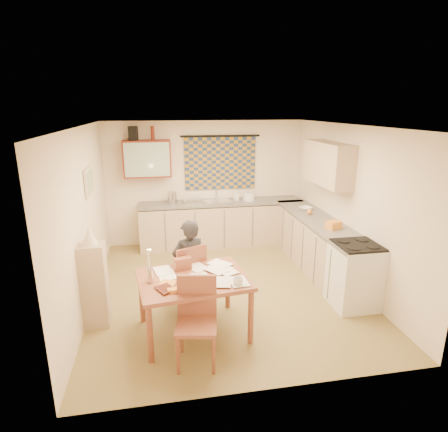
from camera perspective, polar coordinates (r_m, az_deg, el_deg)
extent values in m
cube|color=olive|center=(6.03, 0.24, -11.01)|extent=(4.00, 4.50, 0.02)
cube|color=white|center=(5.36, 0.27, 13.67)|extent=(4.00, 4.50, 0.02)
cube|color=#F1DEC4|center=(7.74, -2.80, 5.06)|extent=(4.00, 0.02, 2.50)
cube|color=#F1DEC4|center=(3.50, 7.09, -9.31)|extent=(4.00, 0.02, 2.50)
cube|color=#F1DEC4|center=(5.58, -20.51, -0.43)|extent=(0.02, 4.50, 2.50)
cube|color=#F1DEC4|center=(6.24, 18.73, 1.46)|extent=(0.02, 4.50, 2.50)
cube|color=navy|center=(7.68, -0.56, 8.02)|extent=(1.45, 0.03, 1.05)
cylinder|color=black|center=(7.60, -0.55, 12.10)|extent=(1.60, 0.04, 0.04)
cube|color=#5D1A0E|center=(7.41, -11.62, 8.56)|extent=(0.90, 0.34, 0.70)
cube|color=#99B2A5|center=(7.24, -11.64, 8.39)|extent=(0.84, 0.02, 0.64)
cube|color=tan|center=(6.52, 15.51, 7.73)|extent=(0.34, 1.30, 0.70)
cube|color=beige|center=(5.85, -19.91, 4.93)|extent=(0.04, 0.50, 0.40)
cube|color=beige|center=(5.85, -19.67, 4.94)|extent=(0.01, 0.42, 0.32)
cube|color=tan|center=(7.69, -0.35, -1.31)|extent=(3.30, 0.60, 0.86)
cube|color=#565452|center=(7.56, -0.36, 2.09)|extent=(3.30, 0.62, 0.04)
cube|color=tan|center=(6.64, 14.30, -4.72)|extent=(0.60, 2.95, 0.86)
cube|color=#565452|center=(6.49, 14.59, -0.85)|extent=(0.62, 2.95, 0.04)
cube|color=white|center=(5.66, 19.25, -8.65)|extent=(0.61, 0.61, 0.91)
cube|color=black|center=(5.49, 19.71, -4.18)|extent=(0.58, 0.58, 0.03)
cube|color=silver|center=(7.55, -0.98, 1.91)|extent=(0.61, 0.52, 0.10)
cylinder|color=silver|center=(7.68, -1.18, 3.54)|extent=(0.03, 0.03, 0.28)
cube|color=silver|center=(7.47, -4.84, 2.25)|extent=(0.35, 0.30, 0.06)
cylinder|color=silver|center=(7.42, -7.89, 2.78)|extent=(0.20, 0.20, 0.24)
cylinder|color=white|center=(7.65, 3.82, 2.99)|extent=(0.32, 0.32, 0.16)
imported|color=white|center=(7.64, 1.87, 3.10)|extent=(0.13, 0.13, 0.19)
imported|color=white|center=(7.09, 12.33, 1.13)|extent=(0.37, 0.37, 0.05)
cube|color=orange|center=(6.09, 16.35, -1.33)|extent=(0.26, 0.23, 0.12)
sphere|color=orange|center=(6.80, 12.89, 0.65)|extent=(0.10, 0.10, 0.10)
cube|color=black|center=(7.37, -13.67, 12.15)|extent=(0.18, 0.21, 0.26)
cylinder|color=#195926|center=(7.37, -13.33, 12.18)|extent=(0.07, 0.07, 0.26)
cylinder|color=#5D1A0E|center=(7.36, -10.82, 12.32)|extent=(0.07, 0.07, 0.26)
cube|color=brown|center=(4.66, -4.76, -9.61)|extent=(1.43, 1.16, 0.05)
cube|color=brown|center=(5.32, -5.92, -9.20)|extent=(0.59, 0.59, 0.04)
cube|color=brown|center=(5.05, -4.90, -7.32)|extent=(0.42, 0.22, 0.49)
cube|color=brown|center=(4.25, -4.23, -16.29)|extent=(0.51, 0.51, 0.04)
cube|color=brown|center=(4.29, -4.14, -11.90)|extent=(0.44, 0.11, 0.48)
imported|color=black|center=(5.19, -5.28, -7.60)|extent=(0.62, 0.53, 1.32)
cube|color=tan|center=(5.16, -19.13, -9.91)|extent=(0.32, 0.30, 1.12)
cone|color=beige|center=(4.91, -19.85, -2.88)|extent=(0.20, 0.20, 0.22)
cube|color=brown|center=(4.84, -6.31, -7.24)|extent=(0.24, 0.15, 0.16)
imported|color=white|center=(4.44, 2.15, -9.94)|extent=(0.12, 0.12, 0.09)
imported|color=maroon|center=(4.35, -9.96, -11.24)|extent=(0.37, 0.38, 0.02)
imported|color=orange|center=(4.51, -9.88, -10.24)|extent=(0.35, 0.37, 0.02)
cube|color=orange|center=(4.33, -7.80, -11.17)|extent=(0.12, 0.09, 0.04)
cube|color=black|center=(4.39, -2.02, -10.80)|extent=(0.14, 0.06, 0.02)
cylinder|color=silver|center=(4.56, -11.18, -8.87)|extent=(0.07, 0.07, 0.18)
cylinder|color=white|center=(4.53, -11.45, -6.33)|extent=(0.03, 0.03, 0.22)
sphere|color=#FFCC66|center=(4.44, -11.17, -5.08)|extent=(0.02, 0.02, 0.02)
cube|color=white|center=(4.46, -5.74, -10.49)|extent=(0.27, 0.33, 0.00)
cube|color=white|center=(4.92, -4.07, -7.77)|extent=(0.32, 0.36, 0.00)
cube|color=white|center=(4.62, -3.40, -9.43)|extent=(0.28, 0.34, 0.00)
cube|color=white|center=(4.74, -8.72, -8.87)|extent=(0.25, 0.32, 0.00)
cube|color=white|center=(4.91, -0.55, -7.73)|extent=(0.33, 0.36, 0.00)
cube|color=white|center=(4.54, -3.93, -9.87)|extent=(0.26, 0.33, 0.00)
cube|color=white|center=(4.52, 2.23, -9.93)|extent=(0.23, 0.31, 0.00)
cube|color=white|center=(4.85, -9.26, -8.21)|extent=(0.27, 0.33, 0.00)
cube|color=white|center=(4.79, 0.31, -8.31)|extent=(0.32, 0.36, 0.00)
cube|color=white|center=(4.57, -4.59, -9.57)|extent=(0.34, 0.36, 0.00)
cube|color=white|center=(4.46, -3.89, -10.23)|extent=(0.27, 0.34, 0.00)
cube|color=white|center=(4.49, -0.30, -9.98)|extent=(0.27, 0.33, 0.00)
cube|color=white|center=(4.80, -1.18, -8.16)|extent=(0.34, 0.36, 0.00)
cube|color=white|center=(4.97, -0.65, -7.26)|extent=(0.35, 0.36, 0.00)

